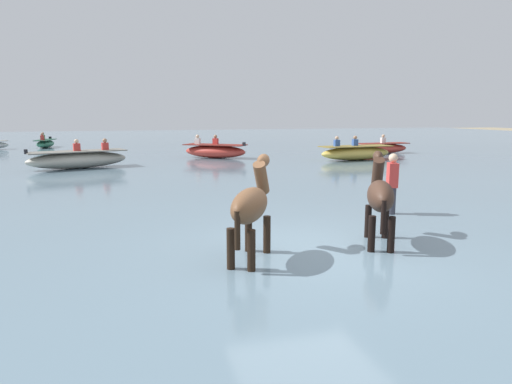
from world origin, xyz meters
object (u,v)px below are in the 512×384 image
boat_distant_east (356,153)px  horse_trailing_dark_bay (380,198)px  boat_distant_west (215,151)px  person_wading_mid (392,188)px  horse_lead_bay (251,207)px  boat_mid_outer (45,143)px  boat_far_inshore (383,148)px  boat_near_starboard (78,159)px

boat_distant_east → horse_trailing_dark_bay: bearing=-116.7°
boat_distant_west → person_wading_mid: person_wading_mid is taller
boat_distant_east → boat_distant_west: bearing=155.3°
horse_lead_bay → horse_trailing_dark_bay: 2.36m
boat_mid_outer → person_wading_mid: size_ratio=1.54×
horse_trailing_dark_bay → person_wading_mid: bearing=52.9°
horse_trailing_dark_bay → boat_distant_west: bearing=89.1°
horse_trailing_dark_bay → boat_far_inshore: horse_trailing_dark_bay is taller
boat_mid_outer → boat_distant_east: boat_distant_east is taller
boat_distant_west → boat_near_starboard: size_ratio=0.80×
boat_mid_outer → person_wading_mid: 26.12m
person_wading_mid → boat_near_starboard: bearing=124.0°
boat_near_starboard → person_wading_mid: person_wading_mid is taller
boat_mid_outer → boat_near_starboard: bearing=-76.3°
boat_mid_outer → person_wading_mid: (10.64, -23.85, 0.32)m
boat_distant_east → person_wading_mid: bearing=-114.6°
boat_mid_outer → boat_far_inshore: bearing=-28.0°
boat_far_inshore → horse_lead_bay: bearing=-127.0°
person_wading_mid → boat_distant_west: bearing=95.3°
boat_far_inshore → person_wading_mid: bearing=-120.8°
boat_mid_outer → boat_far_inshore: boat_far_inshore is taller
boat_mid_outer → boat_distant_west: bearing=-46.7°
boat_distant_east → boat_far_inshore: (3.19, 2.81, -0.05)m
boat_distant_west → boat_distant_east: size_ratio=0.87×
horse_trailing_dark_bay → person_wading_mid: size_ratio=1.12×
horse_lead_bay → boat_near_starboard: horse_lead_bay is taller
boat_distant_west → boat_far_inshore: bearing=-0.6°
horse_trailing_dark_bay → boat_near_starboard: 14.51m
horse_trailing_dark_bay → boat_distant_east: (6.57, 13.03, -0.46)m
horse_trailing_dark_bay → boat_near_starboard: bearing=114.5°
boat_mid_outer → boat_near_starboard: size_ratio=0.61×
horse_lead_bay → person_wading_mid: size_ratio=1.13×
boat_distant_east → boat_far_inshore: bearing=41.4°
horse_lead_bay → boat_far_inshore: 20.12m
horse_lead_bay → boat_mid_outer: horse_lead_bay is taller
horse_trailing_dark_bay → boat_mid_outer: horse_trailing_dark_bay is taller
boat_distant_west → boat_mid_outer: (-9.36, 9.93, -0.07)m
horse_trailing_dark_bay → boat_far_inshore: 18.61m
horse_lead_bay → boat_far_inshore: size_ratio=0.58×
horse_trailing_dark_bay → boat_distant_east: bearing=63.3°
horse_trailing_dark_bay → boat_near_starboard: horse_trailing_dark_bay is taller
boat_distant_west → boat_near_starboard: 6.84m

